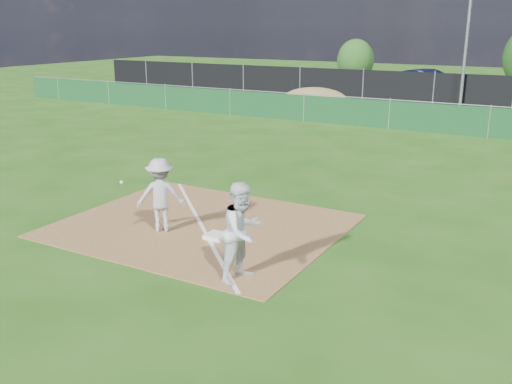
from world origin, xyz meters
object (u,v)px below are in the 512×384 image
(car_left, at_px, (369,82))
(tree_left, at_px, (355,60))
(play_at_first, at_px, (161,195))
(runner, at_px, (243,232))
(car_mid, at_px, (428,83))
(light_pole, at_px, (468,30))
(first_base, at_px, (216,236))

(car_left, bearing_deg, tree_left, 49.27)
(play_at_first, distance_m, runner, 3.03)
(play_at_first, relative_size, car_mid, 0.36)
(light_pole, bearing_deg, car_mid, 122.57)
(tree_left, bearing_deg, runner, -73.02)
(runner, height_order, tree_left, tree_left)
(light_pole, height_order, car_left, light_pole)
(light_pole, bearing_deg, play_at_first, -95.23)
(runner, bearing_deg, car_mid, 17.69)
(first_base, bearing_deg, play_at_first, -171.38)
(play_at_first, height_order, runner, runner)
(play_at_first, distance_m, car_mid, 26.71)
(play_at_first, relative_size, runner, 0.99)
(first_base, bearing_deg, tree_left, 105.23)
(light_pole, xyz_separation_m, car_left, (-6.68, 4.79, -3.30))
(car_mid, bearing_deg, play_at_first, -158.78)
(light_pole, distance_m, runner, 23.82)
(tree_left, bearing_deg, car_mid, -40.07)
(first_base, height_order, runner, runner)
(play_at_first, bearing_deg, first_base, 8.62)
(light_pole, xyz_separation_m, tree_left, (-9.55, 10.02, -2.33))
(car_mid, xyz_separation_m, tree_left, (-6.80, 5.72, 0.85))
(tree_left, bearing_deg, car_left, -61.27)
(light_pole, xyz_separation_m, car_mid, (-2.75, 4.30, -3.18))
(runner, distance_m, tree_left, 35.17)
(light_pole, relative_size, runner, 4.48)
(first_base, height_order, play_at_first, play_at_first)
(light_pole, relative_size, play_at_first, 4.54)
(tree_left, bearing_deg, play_at_first, -76.98)
(light_pole, bearing_deg, runner, -88.24)
(play_at_first, distance_m, car_left, 27.57)
(car_left, height_order, car_mid, car_mid)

